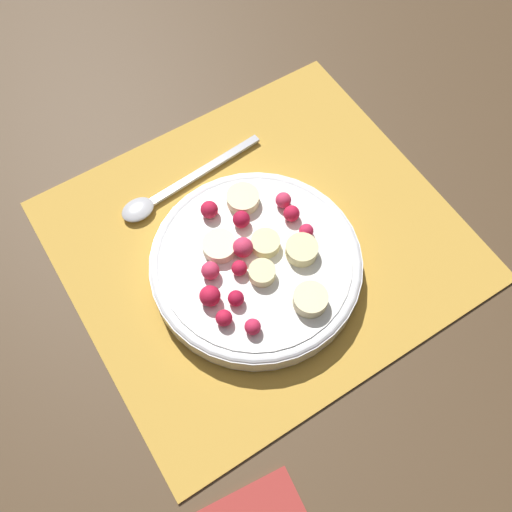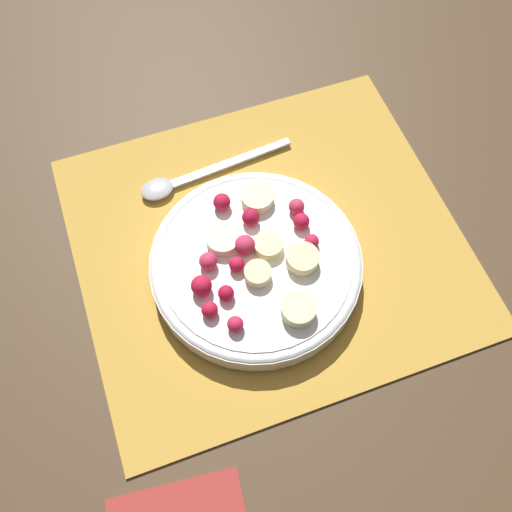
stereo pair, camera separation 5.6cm
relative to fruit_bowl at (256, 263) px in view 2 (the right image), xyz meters
The scene contains 4 objects.
ground_plane 0.04m from the fruit_bowl, 50.15° to the left, with size 3.00×3.00×0.00m, color #4C3823.
placemat 0.04m from the fruit_bowl, 50.15° to the left, with size 0.40×0.36×0.01m.
fruit_bowl is the anchor object (origin of this frame).
spoon 0.14m from the fruit_bowl, 105.30° to the left, with size 0.18×0.03×0.01m.
Camera 2 is at (-0.11, -0.27, 0.54)m, focal length 40.00 mm.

